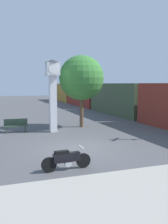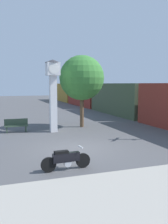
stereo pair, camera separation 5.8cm
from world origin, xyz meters
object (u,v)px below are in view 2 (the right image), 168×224
object	(u,v)px
freight_train	(101,96)
bench	(16,125)
clock_tower	(53,85)
motorcycle	(66,159)
street_tree	(82,78)

from	to	relation	value
freight_train	bench	world-z (taller)	freight_train
clock_tower	freight_train	world-z (taller)	clock_tower
motorcycle	street_tree	distance (m)	10.41
clock_tower	bench	xyz separation A→B (m)	(-2.48, 0.70, -2.78)
clock_tower	street_tree	distance (m)	2.86
freight_train	street_tree	distance (m)	14.14
motorcycle	street_tree	bearing A→B (deg)	64.28
clock_tower	motorcycle	bearing A→B (deg)	-98.81
motorcycle	freight_train	size ratio (longest dim) A/B	0.04
motorcycle	street_tree	size ratio (longest dim) A/B	0.36
motorcycle	bench	size ratio (longest dim) A/B	1.25
motorcycle	freight_train	bearing A→B (deg)	60.32
freight_train	bench	distance (m)	17.42
clock_tower	bench	distance (m)	3.79
motorcycle	bench	distance (m)	8.66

